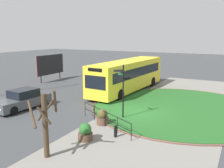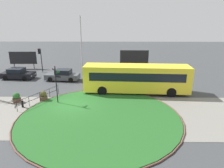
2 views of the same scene
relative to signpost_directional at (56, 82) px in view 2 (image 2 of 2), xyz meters
name	(u,v)px [view 2 (image 2 of 2)]	position (x,y,z in m)	size (l,w,h in m)	color
ground	(73,105)	(1.53, -0.34, -2.12)	(120.00, 120.00, 0.00)	#3D3F42
sidewalk_paving	(69,114)	(1.53, -2.38, -2.11)	(32.00, 7.92, 0.02)	gray
grass_island	(100,116)	(4.21, -2.83, -2.07)	(13.13, 13.13, 0.10)	#235B23
grass_kerb_ring	(100,116)	(4.21, -2.83, -2.06)	(13.44, 13.44, 0.11)	brown
signpost_directional	(56,82)	(0.00, 0.00, 0.00)	(0.98, 0.82, 3.67)	black
bollard_foreground	(22,104)	(-2.99, -1.00, -1.75)	(0.18, 0.18, 0.71)	black
railing_grass_edge	(40,96)	(-1.84, 0.31, -1.48)	(2.40, 4.60, 0.97)	black
bus_yellow	(136,78)	(7.79, 3.18, -0.48)	(11.40, 3.13, 3.04)	yellow
car_near_lane	(18,74)	(-7.81, 8.49, -1.44)	(4.43, 2.19, 1.46)	black
car_far_lane	(63,75)	(-1.47, 7.79, -1.44)	(4.54, 2.11, 1.48)	#474C51
traffic_light_near	(40,55)	(-5.84, 12.09, 0.55)	(0.48, 0.32, 3.63)	black
lamppost_tall	(81,42)	(0.35, 12.98, 2.34)	(0.32, 0.32, 8.33)	#B7B7BC
billboard_left	(134,58)	(8.56, 13.90, -0.18)	(4.52, 0.19, 3.16)	black
billboard_right	(23,58)	(-9.63, 14.58, -0.36)	(4.43, 0.28, 2.81)	black
planter_near_signpost	(43,96)	(-1.61, 0.63, -1.66)	(0.76, 0.76, 1.01)	brown
planter_kerbside	(17,98)	(-4.10, 0.24, -1.68)	(0.78, 0.78, 0.97)	brown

